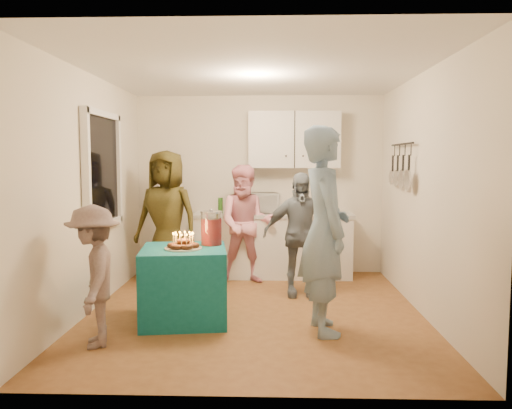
{
  "coord_description": "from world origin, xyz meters",
  "views": [
    {
      "loc": [
        0.18,
        -5.36,
        1.65
      ],
      "look_at": [
        0.0,
        0.35,
        1.15
      ],
      "focal_mm": 35.0,
      "sensor_mm": 36.0,
      "label": 1
    }
  ],
  "objects_px": {
    "child_near_left": "(94,276)",
    "punch_jar": "(211,229)",
    "party_table": "(184,284)",
    "woman_back_left": "(167,218)",
    "woman_back_center": "(246,224)",
    "microwave": "(260,203)",
    "woman_back_right": "(299,234)",
    "man_birthday": "(324,230)",
    "counter": "(273,246)"
  },
  "relations": [
    {
      "from": "punch_jar",
      "to": "man_birthday",
      "type": "xyz_separation_m",
      "value": [
        1.15,
        -0.48,
        0.06
      ]
    },
    {
      "from": "woman_back_right",
      "to": "child_near_left",
      "type": "xyz_separation_m",
      "value": [
        -1.92,
        -1.74,
        -0.12
      ]
    },
    {
      "from": "man_birthday",
      "to": "microwave",
      "type": "bearing_deg",
      "value": 7.11
    },
    {
      "from": "counter",
      "to": "microwave",
      "type": "relative_size",
      "value": 4.3
    },
    {
      "from": "counter",
      "to": "man_birthday",
      "type": "distance_m",
      "value": 2.43
    },
    {
      "from": "man_birthday",
      "to": "punch_jar",
      "type": "bearing_deg",
      "value": 58.01
    },
    {
      "from": "woman_back_right",
      "to": "man_birthday",
      "type": "bearing_deg",
      "value": -87.07
    },
    {
      "from": "punch_jar",
      "to": "child_near_left",
      "type": "relative_size",
      "value": 0.27
    },
    {
      "from": "party_table",
      "to": "woman_back_center",
      "type": "xyz_separation_m",
      "value": [
        0.56,
        1.64,
        0.42
      ]
    },
    {
      "from": "party_table",
      "to": "counter",
      "type": "bearing_deg",
      "value": 65.61
    },
    {
      "from": "woman_back_left",
      "to": "child_near_left",
      "type": "bearing_deg",
      "value": -79.71
    },
    {
      "from": "woman_back_left",
      "to": "party_table",
      "type": "bearing_deg",
      "value": -57.33
    },
    {
      "from": "counter",
      "to": "woman_back_center",
      "type": "relative_size",
      "value": 1.38
    },
    {
      "from": "woman_back_left",
      "to": "child_near_left",
      "type": "xyz_separation_m",
      "value": [
        -0.18,
        -2.27,
        -0.26
      ]
    },
    {
      "from": "woman_back_center",
      "to": "woman_back_left",
      "type": "bearing_deg",
      "value": -175.98
    },
    {
      "from": "party_table",
      "to": "punch_jar",
      "type": "distance_m",
      "value": 0.64
    },
    {
      "from": "party_table",
      "to": "woman_back_right",
      "type": "relative_size",
      "value": 0.56
    },
    {
      "from": "child_near_left",
      "to": "punch_jar",
      "type": "bearing_deg",
      "value": 117.9
    },
    {
      "from": "counter",
      "to": "microwave",
      "type": "height_order",
      "value": "microwave"
    },
    {
      "from": "woman_back_left",
      "to": "woman_back_center",
      "type": "relative_size",
      "value": 1.12
    },
    {
      "from": "woman_back_center",
      "to": "woman_back_right",
      "type": "xyz_separation_m",
      "value": [
        0.68,
        -0.62,
        -0.04
      ]
    },
    {
      "from": "man_birthday",
      "to": "woman_back_left",
      "type": "relative_size",
      "value": 1.11
    },
    {
      "from": "microwave",
      "to": "counter",
      "type": "bearing_deg",
      "value": -12.66
    },
    {
      "from": "party_table",
      "to": "man_birthday",
      "type": "height_order",
      "value": "man_birthday"
    },
    {
      "from": "microwave",
      "to": "woman_back_center",
      "type": "xyz_separation_m",
      "value": [
        -0.17,
        -0.39,
        -0.25
      ]
    },
    {
      "from": "punch_jar",
      "to": "woman_back_left",
      "type": "relative_size",
      "value": 0.19
    },
    {
      "from": "woman_back_left",
      "to": "woman_back_right",
      "type": "bearing_deg",
      "value": -2.13
    },
    {
      "from": "counter",
      "to": "woman_back_right",
      "type": "bearing_deg",
      "value": -72.53
    },
    {
      "from": "man_birthday",
      "to": "woman_back_left",
      "type": "height_order",
      "value": "man_birthday"
    },
    {
      "from": "microwave",
      "to": "child_near_left",
      "type": "height_order",
      "value": "child_near_left"
    },
    {
      "from": "woman_back_left",
      "to": "counter",
      "type": "bearing_deg",
      "value": 33.75
    },
    {
      "from": "party_table",
      "to": "woman_back_center",
      "type": "bearing_deg",
      "value": 71.09
    },
    {
      "from": "woman_back_left",
      "to": "woman_back_center",
      "type": "xyz_separation_m",
      "value": [
        1.06,
        0.09,
        -0.1
      ]
    },
    {
      "from": "man_birthday",
      "to": "woman_back_right",
      "type": "height_order",
      "value": "man_birthday"
    },
    {
      "from": "counter",
      "to": "party_table",
      "type": "relative_size",
      "value": 2.59
    },
    {
      "from": "woman_back_center",
      "to": "microwave",
      "type": "bearing_deg",
      "value": 65.17
    },
    {
      "from": "counter",
      "to": "punch_jar",
      "type": "height_order",
      "value": "punch_jar"
    },
    {
      "from": "woman_back_right",
      "to": "child_near_left",
      "type": "relative_size",
      "value": 1.2
    },
    {
      "from": "counter",
      "to": "man_birthday",
      "type": "xyz_separation_m",
      "value": [
        0.49,
        -2.32,
        0.56
      ]
    },
    {
      "from": "microwave",
      "to": "man_birthday",
      "type": "xyz_separation_m",
      "value": [
        0.67,
        -2.32,
        -0.06
      ]
    },
    {
      "from": "counter",
      "to": "microwave",
      "type": "bearing_deg",
      "value": 180.0
    },
    {
      "from": "child_near_left",
      "to": "woman_back_left",
      "type": "bearing_deg",
      "value": 158.82
    },
    {
      "from": "party_table",
      "to": "woman_back_center",
      "type": "height_order",
      "value": "woman_back_center"
    },
    {
      "from": "woman_back_center",
      "to": "child_near_left",
      "type": "bearing_deg",
      "value": -118.63
    },
    {
      "from": "woman_back_left",
      "to": "child_near_left",
      "type": "height_order",
      "value": "woman_back_left"
    },
    {
      "from": "woman_back_center",
      "to": "child_near_left",
      "type": "distance_m",
      "value": 2.67
    },
    {
      "from": "man_birthday",
      "to": "woman_back_center",
      "type": "relative_size",
      "value": 1.24
    },
    {
      "from": "party_table",
      "to": "microwave",
      "type": "bearing_deg",
      "value": 70.1
    },
    {
      "from": "woman_back_center",
      "to": "child_near_left",
      "type": "height_order",
      "value": "woman_back_center"
    },
    {
      "from": "microwave",
      "to": "punch_jar",
      "type": "bearing_deg",
      "value": -117.14
    }
  ]
}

